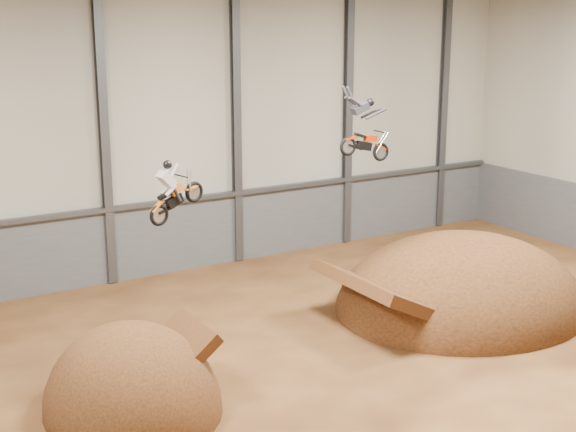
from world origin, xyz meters
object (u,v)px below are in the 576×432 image
object	(u,v)px
takeoff_ramp	(133,409)
landing_ramp	(460,308)
fmx_rider_a	(179,183)
fmx_rider_b	(363,125)

from	to	relation	value
takeoff_ramp	landing_ramp	distance (m)	15.25
landing_ramp	fmx_rider_a	distance (m)	14.39
landing_ramp	takeoff_ramp	bearing A→B (deg)	-174.97
takeoff_ramp	landing_ramp	size ratio (longest dim) A/B	0.58
fmx_rider_a	fmx_rider_b	xyz separation A→B (m)	(7.64, 0.21, 1.34)
takeoff_ramp	fmx_rider_a	size ratio (longest dim) A/B	2.85
fmx_rider_a	fmx_rider_b	distance (m)	7.76
takeoff_ramp	landing_ramp	world-z (taller)	landing_ramp
landing_ramp	fmx_rider_a	world-z (taller)	fmx_rider_a
landing_ramp	fmx_rider_b	world-z (taller)	fmx_rider_b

